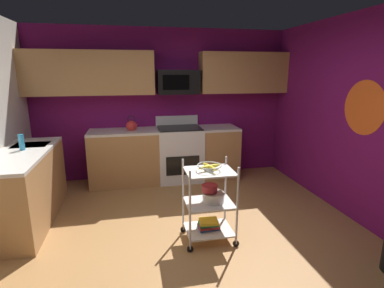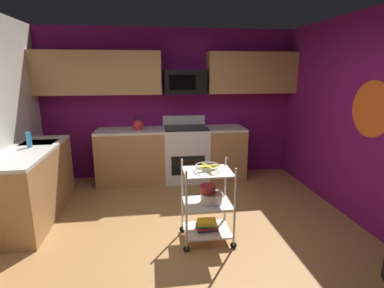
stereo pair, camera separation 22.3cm
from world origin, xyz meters
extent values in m
cube|color=#A87542|center=(0.00, 0.00, -0.02)|extent=(4.40, 4.80, 0.04)
cube|color=#6B1156|center=(0.00, 2.43, 1.30)|extent=(4.52, 0.06, 2.60)
cube|color=#6B1156|center=(2.23, 0.00, 1.30)|extent=(0.06, 4.80, 2.60)
cylinder|color=#E5591E|center=(2.20, 0.21, 1.45)|extent=(0.00, 0.66, 0.66)
cube|color=#B27F4C|center=(0.00, 2.10, 0.44)|extent=(2.55, 0.60, 0.88)
cube|color=silver|center=(0.00, 2.10, 0.90)|extent=(2.55, 0.60, 0.04)
cube|color=#B27F4C|center=(-1.90, 0.95, 0.44)|extent=(0.60, 1.70, 0.88)
cube|color=silver|center=(-1.90, 0.95, 0.90)|extent=(0.60, 1.70, 0.04)
cube|color=#B7BABC|center=(-1.90, 1.35, 0.84)|extent=(0.44, 0.36, 0.16)
cube|color=white|center=(0.25, 2.10, 0.46)|extent=(0.76, 0.64, 0.92)
cube|color=black|center=(0.25, 1.78, 0.35)|extent=(0.56, 0.01, 0.32)
cube|color=white|center=(0.25, 2.39, 1.01)|extent=(0.76, 0.06, 0.18)
cube|color=black|center=(0.25, 2.10, 0.93)|extent=(0.72, 0.60, 0.02)
cube|color=#B27F4C|center=(-1.18, 2.23, 1.85)|extent=(2.05, 0.33, 0.70)
cube|color=#B27F4C|center=(1.42, 2.23, 1.85)|extent=(1.55, 0.33, 0.70)
cube|color=black|center=(0.25, 2.21, 1.70)|extent=(0.70, 0.38, 0.40)
cube|color=black|center=(0.19, 2.02, 1.70)|extent=(0.44, 0.01, 0.24)
cylinder|color=silver|center=(-0.01, -0.13, 0.47)|extent=(0.02, 0.02, 0.88)
cylinder|color=black|center=(-0.01, -0.13, 0.04)|extent=(0.07, 0.02, 0.07)
cylinder|color=silver|center=(0.50, -0.13, 0.47)|extent=(0.02, 0.02, 0.88)
cylinder|color=black|center=(0.50, -0.13, 0.04)|extent=(0.07, 0.02, 0.07)
cylinder|color=silver|center=(-0.01, 0.29, 0.47)|extent=(0.02, 0.02, 0.88)
cylinder|color=black|center=(-0.01, 0.29, 0.04)|extent=(0.07, 0.02, 0.07)
cylinder|color=silver|center=(0.50, 0.29, 0.47)|extent=(0.02, 0.02, 0.88)
cylinder|color=black|center=(0.50, 0.29, 0.04)|extent=(0.07, 0.02, 0.07)
cube|color=silver|center=(0.25, 0.08, 0.12)|extent=(0.52, 0.42, 0.02)
cube|color=silver|center=(0.25, 0.08, 0.45)|extent=(0.52, 0.42, 0.02)
cube|color=silver|center=(0.25, 0.08, 0.82)|extent=(0.52, 0.42, 0.02)
torus|color=silver|center=(0.25, 0.08, 0.89)|extent=(0.27, 0.27, 0.01)
cylinder|color=silver|center=(0.25, 0.08, 0.84)|extent=(0.12, 0.12, 0.02)
ellipsoid|color=yellow|center=(0.29, 0.09, 0.87)|extent=(0.17, 0.09, 0.04)
ellipsoid|color=yellow|center=(0.23, 0.13, 0.87)|extent=(0.09, 0.17, 0.04)
ellipsoid|color=yellow|center=(0.20, 0.06, 0.87)|extent=(0.17, 0.09, 0.04)
ellipsoid|color=yellow|center=(0.26, 0.03, 0.87)|extent=(0.09, 0.17, 0.04)
cylinder|color=silver|center=(0.29, 0.08, 0.51)|extent=(0.24, 0.24, 0.11)
torus|color=silver|center=(0.29, 0.08, 0.57)|extent=(0.25, 0.25, 0.01)
cylinder|color=maroon|center=(0.25, 0.09, 0.61)|extent=(0.17, 0.17, 0.08)
torus|color=maroon|center=(0.25, 0.09, 0.65)|extent=(0.18, 0.18, 0.01)
cube|color=#1E4C8C|center=(0.25, 0.08, 0.14)|extent=(0.24, 0.15, 0.02)
cube|color=#B22626|center=(0.25, 0.08, 0.16)|extent=(0.24, 0.15, 0.03)
cube|color=#26723F|center=(0.25, 0.08, 0.19)|extent=(0.22, 0.15, 0.03)
cube|color=gold|center=(0.25, 0.08, 0.22)|extent=(0.22, 0.19, 0.03)
sphere|color=red|center=(-0.56, 2.10, 0.99)|extent=(0.18, 0.18, 0.18)
sphere|color=black|center=(-0.56, 2.10, 1.08)|extent=(0.03, 0.03, 0.03)
cone|color=red|center=(-0.48, 2.10, 1.01)|extent=(0.09, 0.04, 0.06)
torus|color=black|center=(-0.56, 2.10, 1.10)|extent=(0.12, 0.01, 0.12)
cylinder|color=#2D8CBF|center=(-1.91, 1.06, 1.02)|extent=(0.06, 0.06, 0.20)
camera|label=1|loc=(-0.56, -2.91, 1.88)|focal=28.01mm
camera|label=2|loc=(-0.34, -2.94, 1.88)|focal=28.01mm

